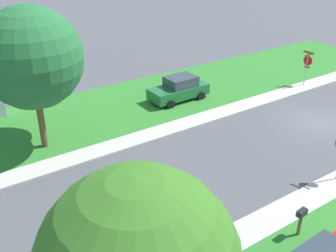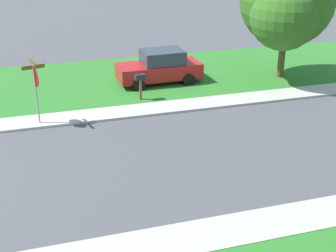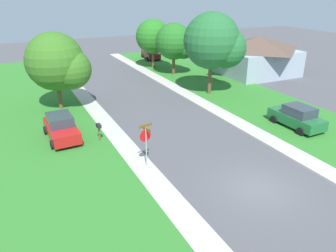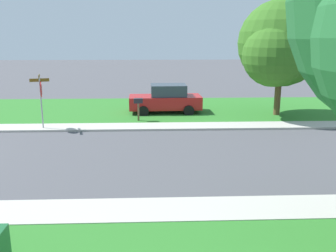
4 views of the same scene
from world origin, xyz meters
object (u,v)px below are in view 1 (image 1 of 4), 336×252
at_px(car_green_far_down_street, 179,89).
at_px(tree_corner_large, 34,59).
at_px(stop_sign_near_corner, 307,63).
at_px(mailbox, 301,216).

xyz_separation_m(car_green_far_down_street, tree_corner_large, (-0.93, 10.02, 4.18)).
xyz_separation_m(stop_sign_near_corner, tree_corner_large, (2.27, 19.78, 3.18)).
height_order(stop_sign_near_corner, mailbox, stop_sign_near_corner).
relative_size(car_green_far_down_street, tree_corner_large, 0.55).
bearing_deg(stop_sign_near_corner, mailbox, 127.95).
distance_m(stop_sign_near_corner, car_green_far_down_street, 10.32).
xyz_separation_m(tree_corner_large, mailbox, (-13.15, -5.82, -4.04)).
bearing_deg(tree_corner_large, stop_sign_near_corner, -96.55).
distance_m(car_green_far_down_street, mailbox, 14.70).
bearing_deg(mailbox, stop_sign_near_corner, -52.05).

